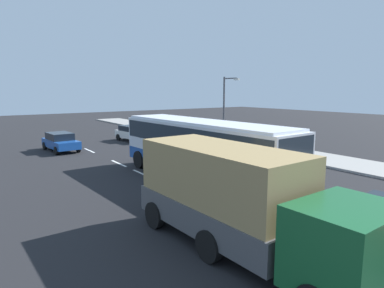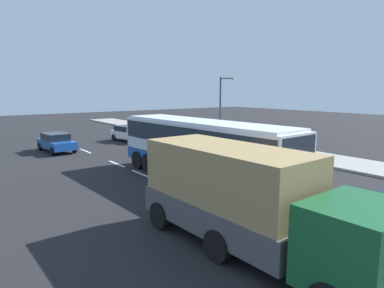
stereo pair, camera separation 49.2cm
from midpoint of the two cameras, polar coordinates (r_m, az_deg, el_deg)
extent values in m
plane|color=black|center=(19.16, 1.37, -5.76)|extent=(120.00, 120.00, 0.00)
cube|color=gray|center=(26.28, 18.59, -1.99)|extent=(80.00, 4.00, 0.15)
cube|color=white|center=(34.16, -21.10, 0.23)|extent=(2.40, 0.16, 0.01)
cube|color=white|center=(28.88, -18.07, -1.14)|extent=(2.40, 0.16, 0.01)
cube|color=white|center=(23.33, -13.25, -3.29)|extent=(2.40, 0.16, 0.01)
cube|color=white|center=(20.24, -9.25, -5.06)|extent=(2.40, 0.16, 0.01)
cube|color=white|center=(13.87, 6.82, -11.71)|extent=(2.40, 0.16, 0.01)
cube|color=#1E4C9E|center=(18.44, 0.95, -3.38)|extent=(12.06, 3.14, 0.75)
cube|color=silver|center=(18.21, 0.96, 0.65)|extent=(12.06, 3.14, 1.87)
cube|color=#1E2833|center=(18.17, 0.96, 1.49)|extent=(11.82, 3.16, 1.03)
cube|color=#1E2833|center=(14.28, 16.60, -1.71)|extent=(0.23, 2.36, 1.50)
cube|color=silver|center=(18.09, 0.96, 3.77)|extent=(11.57, 2.96, 0.12)
cylinder|color=black|center=(16.52, 14.24, -6.50)|extent=(1.11, 0.35, 1.10)
cylinder|color=black|center=(14.68, 8.47, -8.30)|extent=(1.11, 0.35, 1.10)
cylinder|color=black|center=(22.01, -2.67, -2.34)|extent=(1.11, 0.35, 1.10)
cylinder|color=black|center=(20.66, -8.14, -3.19)|extent=(1.11, 0.35, 1.10)
cylinder|color=black|center=(22.96, -4.47, -1.88)|extent=(1.11, 0.35, 1.10)
cylinder|color=black|center=(21.67, -9.80, -2.65)|extent=(1.11, 0.35, 1.10)
cube|color=#19592D|center=(8.73, 24.64, -15.23)|extent=(2.02, 2.52, 1.93)
cube|color=#4C4C4F|center=(11.28, 4.52, -11.62)|extent=(6.21, 2.64, 0.90)
cube|color=#997F51|center=(10.88, 4.61, -5.01)|extent=(5.96, 2.54, 1.78)
cylinder|color=black|center=(10.09, 27.87, -18.11)|extent=(0.97, 0.31, 0.96)
cylinder|color=black|center=(11.70, 11.86, -13.39)|extent=(0.97, 0.31, 0.96)
cylinder|color=black|center=(10.13, 2.89, -16.87)|extent=(0.97, 0.31, 0.96)
cylinder|color=black|center=(13.70, 1.90, -9.80)|extent=(0.97, 0.31, 0.96)
cylinder|color=black|center=(12.39, -6.65, -11.94)|extent=(0.97, 0.31, 0.96)
cylinder|color=black|center=(13.57, 27.08, -11.73)|extent=(0.66, 0.26, 0.64)
cylinder|color=black|center=(11.99, 23.95, -14.25)|extent=(0.66, 0.26, 0.64)
cube|color=#194799|center=(29.33, -22.44, 0.00)|extent=(4.38, 2.12, 0.61)
cube|color=black|center=(29.41, -22.62, 1.17)|extent=(2.46, 1.82, 0.56)
cylinder|color=black|center=(28.29, -19.80, -0.78)|extent=(0.65, 0.25, 0.64)
cylinder|color=black|center=(27.73, -23.08, -1.17)|extent=(0.65, 0.25, 0.64)
cylinder|color=black|center=(31.03, -21.81, -0.06)|extent=(0.65, 0.25, 0.64)
cylinder|color=black|center=(30.51, -24.83, -0.40)|extent=(0.65, 0.25, 0.64)
cube|color=white|center=(33.21, -11.09, 1.57)|extent=(4.25, 2.21, 0.68)
cube|color=black|center=(33.41, -11.42, 2.62)|extent=(2.42, 1.84, 0.49)
cylinder|color=black|center=(32.58, -8.55, 0.90)|extent=(0.66, 0.28, 0.64)
cylinder|color=black|center=(31.67, -10.94, 0.60)|extent=(0.66, 0.28, 0.64)
cylinder|color=black|center=(34.84, -11.20, 1.36)|extent=(0.66, 0.28, 0.64)
cylinder|color=black|center=(34.00, -13.49, 1.09)|extent=(0.66, 0.28, 0.64)
cylinder|color=#47474C|center=(30.00, 4.35, 5.64)|extent=(0.16, 0.16, 5.92)
cylinder|color=#47474C|center=(29.37, 5.45, 11.04)|extent=(1.59, 0.10, 0.10)
cube|color=silver|center=(28.79, 6.53, 10.86)|extent=(0.50, 0.24, 0.16)
camera|label=1|loc=(0.25, 89.24, 0.12)|focal=31.42mm
camera|label=2|loc=(0.25, -90.76, -0.12)|focal=31.42mm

